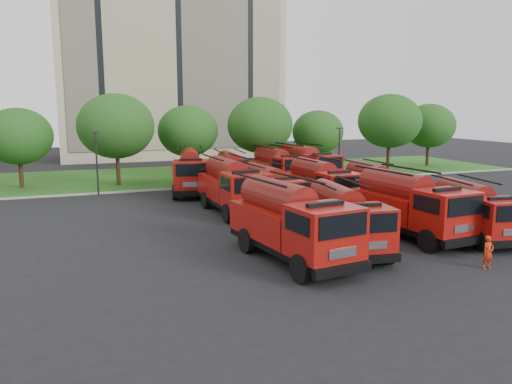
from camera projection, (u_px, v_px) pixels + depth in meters
ground at (306, 235)px, 27.72m from camera, size 140.00×140.00×0.00m
lawn at (194, 175)px, 51.67m from camera, size 70.00×16.00×0.12m
curb at (216, 186)px, 44.21m from camera, size 70.00×0.30×0.14m
apartment_building at (169, 67)px, 70.48m from camera, size 30.00×14.18×25.00m
tree_1 at (18, 136)px, 42.56m from camera, size 5.71×5.71×6.98m
tree_2 at (116, 126)px, 43.83m from camera, size 6.72×6.72×8.22m
tree_3 at (188, 131)px, 48.70m from camera, size 5.88×5.88×7.19m
tree_4 at (260, 125)px, 49.67m from camera, size 6.55×6.55×8.01m
tree_5 at (318, 132)px, 53.18m from camera, size 5.46×5.46×6.68m
tree_6 at (390, 121)px, 54.40m from camera, size 6.89×6.89×8.42m
tree_7 at (429, 126)px, 58.80m from camera, size 6.05×6.05×7.39m
lamp_post_0 at (97, 160)px, 39.59m from camera, size 0.60×0.25×5.11m
lamp_post_1 at (339, 151)px, 47.27m from camera, size 0.60×0.25×5.11m
fire_truck_0 at (291, 222)px, 22.99m from camera, size 3.70×8.19×3.60m
fire_truck_1 at (343, 219)px, 24.57m from camera, size 3.35×7.26×3.18m
fire_truck_2 at (409, 205)px, 27.15m from camera, size 3.33×7.90×3.51m
fire_truck_3 at (473, 211)px, 26.93m from camera, size 3.43×6.89×3.00m
fire_truck_4 at (232, 186)px, 33.41m from camera, size 3.01×7.90×3.57m
fire_truck_5 at (270, 191)px, 32.56m from camera, size 2.94×7.19×3.21m
fire_truck_6 at (321, 185)px, 34.61m from camera, size 2.82×7.44×3.36m
fire_truck_7 at (374, 185)px, 35.47m from camera, size 2.67×6.72×3.02m
fire_truck_8 at (190, 172)px, 40.78m from camera, size 4.25×8.16×3.54m
fire_truck_9 at (232, 172)px, 41.78m from camera, size 3.16×7.29×3.22m
fire_truck_10 at (277, 167)px, 44.75m from camera, size 3.10×7.58×3.38m
fire_truck_11 at (305, 166)px, 44.54m from camera, size 3.58×8.19×3.61m
firefighter_0 at (487, 269)px, 22.04m from camera, size 0.55×0.40×1.49m
firefighter_1 at (380, 268)px, 22.17m from camera, size 0.81×0.48×1.62m
firefighter_2 at (483, 238)px, 27.18m from camera, size 0.94×1.26×1.91m
firefighter_4 at (256, 239)px, 26.96m from camera, size 0.98×0.90×1.68m
firefighter_5 at (385, 212)px, 33.86m from camera, size 1.73×0.77×1.85m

